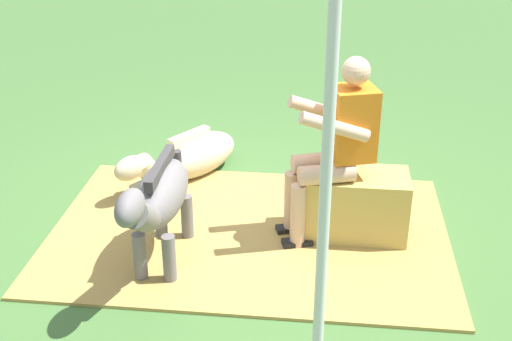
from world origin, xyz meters
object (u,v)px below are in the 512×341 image
object	(u,v)px
hay_bale	(354,206)
tent_pole_left	(325,200)
person_seated	(335,142)
pony_lying	(188,158)
pony_standing	(158,199)

from	to	relation	value
hay_bale	tent_pole_left	bearing A→B (deg)	81.52
hay_bale	person_seated	xyz separation A→B (m)	(0.16, 0.03, 0.52)
pony_lying	person_seated	bearing A→B (deg)	145.30
person_seated	pony_standing	bearing A→B (deg)	23.95
pony_standing	tent_pole_left	xyz separation A→B (m)	(-1.10, 0.96, 0.57)
hay_bale	person_seated	bearing A→B (deg)	11.95
pony_standing	tent_pole_left	bearing A→B (deg)	139.00
hay_bale	pony_standing	size ratio (longest dim) A/B	0.58
person_seated	tent_pole_left	bearing A→B (deg)	87.55
hay_bale	person_seated	size ratio (longest dim) A/B	0.56
pony_standing	pony_lying	distance (m)	1.43
hay_bale	tent_pole_left	world-z (taller)	tent_pole_left
person_seated	pony_lying	size ratio (longest dim) A/B	1.11
person_seated	pony_lying	world-z (taller)	person_seated
pony_standing	pony_lying	world-z (taller)	pony_standing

